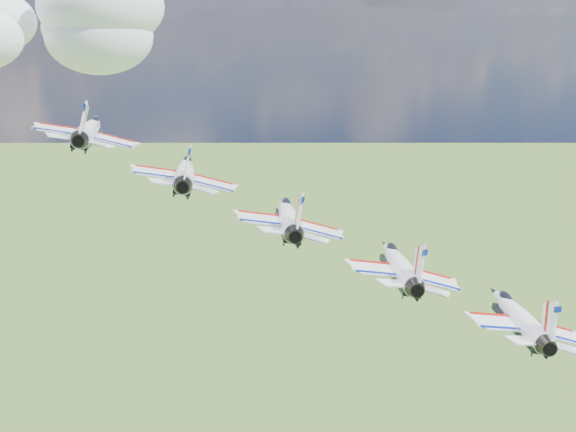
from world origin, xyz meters
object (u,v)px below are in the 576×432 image
object	(u,v)px
jet_1	(185,171)
jet_2	(288,216)
jet_0	(90,130)
jet_3	(398,264)
jet_4	(517,316)

from	to	relation	value
jet_1	jet_2	bearing A→B (deg)	-25.66
jet_0	jet_2	distance (m)	23.56
jet_1	jet_3	distance (m)	23.56
jet_2	jet_4	bearing A→B (deg)	-25.66
jet_0	jet_4	distance (m)	47.12
jet_2	jet_4	world-z (taller)	jet_2
jet_2	jet_0	bearing A→B (deg)	154.34
jet_4	jet_0	bearing A→B (deg)	154.34
jet_4	jet_3	bearing A→B (deg)	154.34
jet_2	jet_4	distance (m)	23.56
jet_1	jet_3	world-z (taller)	jet_1
jet_0	jet_4	xyz separation A→B (m)	(34.59, -28.43, -14.70)
jet_1	jet_4	distance (m)	35.34
jet_1	jet_4	xyz separation A→B (m)	(25.94, -21.32, -11.02)
jet_0	jet_3	world-z (taller)	jet_0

